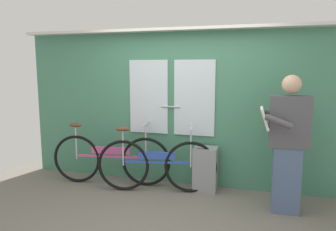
% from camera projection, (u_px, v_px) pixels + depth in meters
% --- Properties ---
extents(ground_plane, '(6.05, 4.16, 0.04)m').
position_uv_depth(ground_plane, '(159.00, 222.00, 3.66)').
color(ground_plane, '#666056').
extents(train_door_wall, '(5.05, 0.28, 2.30)m').
position_uv_depth(train_door_wall, '(184.00, 105.00, 4.69)').
color(train_door_wall, '#427F60').
rests_on(train_door_wall, ground_plane).
extents(bicycle_near_door, '(1.80, 0.45, 0.94)m').
position_uv_depth(bicycle_near_door, '(110.00, 159.00, 4.77)').
color(bicycle_near_door, black).
rests_on(bicycle_near_door, ground_plane).
extents(bicycle_leaning_behind, '(1.67, 0.50, 0.95)m').
position_uv_depth(bicycle_leaning_behind, '(156.00, 165.00, 4.47)').
color(bicycle_leaning_behind, black).
rests_on(bicycle_leaning_behind, ground_plane).
extents(passenger_reading_newspaper, '(0.57, 0.49, 1.67)m').
position_uv_depth(passenger_reading_newspaper, '(288.00, 142.00, 3.75)').
color(passenger_reading_newspaper, slate).
rests_on(passenger_reading_newspaper, ground_plane).
extents(trash_bin_by_wall, '(0.33, 0.28, 0.63)m').
position_uv_depth(trash_bin_by_wall, '(205.00, 169.00, 4.52)').
color(trash_bin_by_wall, gray).
rests_on(trash_bin_by_wall, ground_plane).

